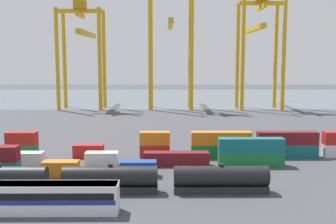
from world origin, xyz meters
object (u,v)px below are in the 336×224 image
gantry_crane_central (171,34)px  gantry_crane_east (259,39)px  shipping_container_20 (287,151)px  shipping_container_9 (176,159)px  shipping_container_16 (155,151)px  gantry_crane_west (82,44)px  freight_tank_row (110,179)px  shipping_container_10 (251,159)px  shipping_container_3 (61,169)px

gantry_crane_central → gantry_crane_east: size_ratio=1.11×
shipping_container_20 → shipping_container_9: bearing=-163.3°
shipping_container_9 → shipping_container_16: bearing=121.6°
shipping_container_9 → gantry_crane_west: size_ratio=0.28×
shipping_container_20 → gantry_crane_east: 91.47m
freight_tank_row → gantry_crane_west: 114.00m
shipping_container_20 → gantry_crane_east: gantry_crane_east is taller
freight_tank_row → shipping_container_16: size_ratio=7.74×
shipping_container_20 → shipping_container_16: bearing=180.0°
shipping_container_10 → shipping_container_16: same height
shipping_container_3 → shipping_container_9: bearing=19.0°
shipping_container_3 → freight_tank_row: bearing=-42.4°
shipping_container_20 → gantry_crane_central: bearing=104.7°
shipping_container_16 → gantry_crane_east: (39.93, 86.54, 26.56)m
freight_tank_row → shipping_container_3: size_ratio=7.74×
shipping_container_10 → gantry_crane_east: bearing=76.8°
gantry_crane_west → gantry_crane_east: size_ratio=0.93×
shipping_container_9 → gantry_crane_west: (-35.55, 92.99, 24.78)m
shipping_container_16 → gantry_crane_west: size_ratio=0.14×
shipping_container_9 → gantry_crane_central: gantry_crane_central is taller
shipping_container_16 → freight_tank_row: bearing=-105.1°
shipping_container_20 → gantry_crane_central: gantry_crane_central is taller
shipping_container_20 → gantry_crane_west: bearing=124.0°
shipping_container_3 → shipping_container_20: bearing=17.8°
shipping_container_3 → shipping_container_9: 20.88m
gantry_crane_central → gantry_crane_east: 35.72m
gantry_crane_east → shipping_container_3: bearing=-119.0°
shipping_container_9 → shipping_container_16: (-4.18, 6.79, 0.00)m
shipping_container_9 → shipping_container_10: same height
gantry_crane_west → gantry_crane_central: 35.87m
shipping_container_9 → shipping_container_16: same height
shipping_container_10 → shipping_container_20: (8.78, 6.79, 0.00)m
freight_tank_row → shipping_container_10: bearing=32.8°
shipping_container_20 → shipping_container_10: bearing=-142.3°
shipping_container_10 → shipping_container_16: bearing=159.4°
freight_tank_row → gantry_crane_west: gantry_crane_west is taller
shipping_container_16 → shipping_container_20: (26.82, 0.00, 0.00)m
shipping_container_3 → gantry_crane_central: (19.85, 99.69, 28.79)m
freight_tank_row → shipping_container_3: 12.97m
shipping_container_10 → gantry_crane_central: bearing=98.4°
shipping_container_3 → shipping_container_10: (33.61, 6.79, 0.00)m
freight_tank_row → gantry_crane_east: gantry_crane_east is taller
shipping_container_20 → gantry_crane_west: size_ratio=0.28×
shipping_container_16 → gantry_crane_west: bearing=110.0°
shipping_container_3 → gantry_crane_central: bearing=78.7°
shipping_container_3 → gantry_crane_west: size_ratio=0.14×
shipping_container_10 → shipping_container_16: size_ratio=2.00×
shipping_container_16 → gantry_crane_west: gantry_crane_west is taller
freight_tank_row → shipping_container_10: size_ratio=3.86×
shipping_container_9 → gantry_crane_central: bearing=89.9°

